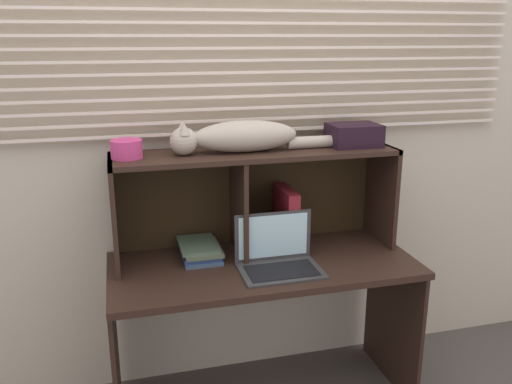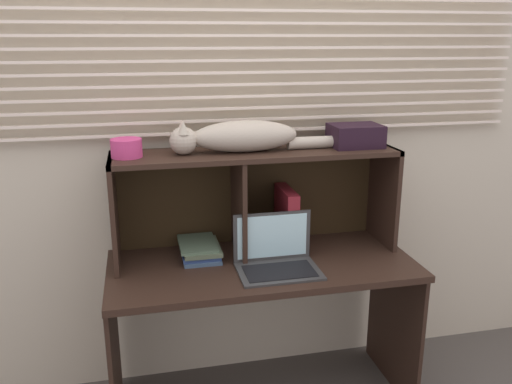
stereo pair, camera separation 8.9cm
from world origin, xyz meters
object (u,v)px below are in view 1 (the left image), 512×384
object	(u,v)px
cat	(240,137)
book_stack	(200,250)
binder_upright	(286,219)
small_basket	(127,149)
laptop	(278,258)
storage_box	(354,135)

from	to	relation	value
cat	book_stack	bearing A→B (deg)	-179.85
binder_upright	small_basket	xyz separation A→B (m)	(-0.70, 0.00, 0.37)
laptop	small_basket	world-z (taller)	small_basket
book_stack	storage_box	world-z (taller)	storage_box
book_stack	storage_box	size ratio (longest dim) A/B	1.09
book_stack	storage_box	bearing A→B (deg)	0.04
cat	laptop	xyz separation A→B (m)	(0.12, -0.20, -0.49)
laptop	cat	bearing A→B (deg)	119.82
binder_upright	small_basket	world-z (taller)	small_basket
cat	book_stack	xyz separation A→B (m)	(-0.19, -0.00, -0.51)
small_basket	book_stack	bearing A→B (deg)	-0.09
laptop	small_basket	bearing A→B (deg)	161.35
binder_upright	small_basket	bearing A→B (deg)	180.00
laptop	storage_box	distance (m)	0.67
laptop	binder_upright	world-z (taller)	binder_upright
cat	book_stack	world-z (taller)	cat
cat	binder_upright	size ratio (longest dim) A/B	2.66
binder_upright	storage_box	bearing A→B (deg)	0.00
binder_upright	storage_box	xyz separation A→B (m)	(0.32, 0.00, 0.38)
laptop	small_basket	distance (m)	0.78
laptop	binder_upright	size ratio (longest dim) A/B	1.18
small_basket	cat	bearing A→B (deg)	0.00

